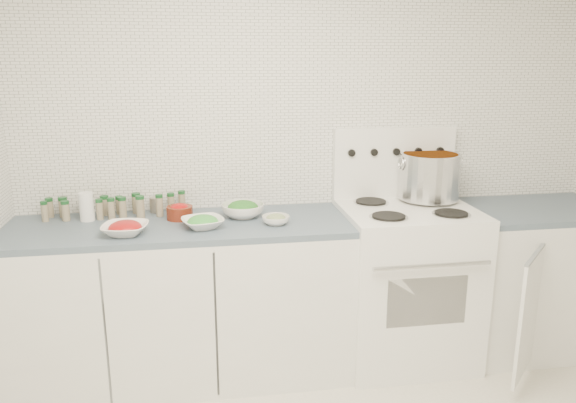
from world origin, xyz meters
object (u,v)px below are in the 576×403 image
object	(u,v)px
stove	(405,279)
bowl_snowpea	(203,222)
bowl_tomato	(125,228)
stock_pot	(429,174)

from	to	relation	value
stove	bowl_snowpea	distance (m)	1.26
bowl_snowpea	bowl_tomato	bearing A→B (deg)	-172.31
bowl_snowpea	stove	bearing A→B (deg)	4.38
stove	bowl_tomato	distance (m)	1.63
stove	stock_pot	bearing A→B (deg)	39.97
stove	stock_pot	size ratio (longest dim) A/B	3.59
stove	bowl_tomato	bearing A→B (deg)	-174.79
stock_pot	bowl_snowpea	distance (m)	1.39
stove	bowl_tomato	size ratio (longest dim) A/B	5.16
bowl_tomato	bowl_snowpea	size ratio (longest dim) A/B	0.98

